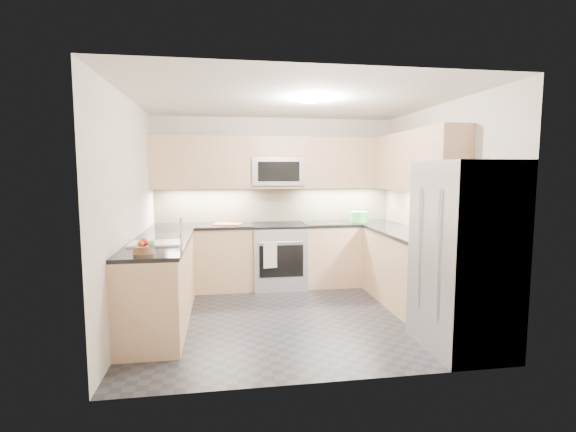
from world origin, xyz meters
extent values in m
cube|color=#242429|center=(0.00, 0.00, 0.00)|extent=(3.60, 3.20, 0.00)
cube|color=beige|center=(0.00, 0.00, 2.50)|extent=(3.60, 3.20, 0.02)
cube|color=beige|center=(0.00, 1.60, 1.25)|extent=(3.60, 0.02, 2.50)
cube|color=beige|center=(0.00, -1.60, 1.25)|extent=(3.60, 0.02, 2.50)
cube|color=beige|center=(-1.80, 0.00, 1.25)|extent=(0.02, 3.20, 2.50)
cube|color=beige|center=(1.80, 0.00, 1.25)|extent=(0.02, 3.20, 2.50)
cube|color=tan|center=(-1.09, 1.30, 0.45)|extent=(1.42, 0.60, 0.90)
cube|color=tan|center=(1.09, 1.30, 0.45)|extent=(1.42, 0.60, 0.90)
cube|color=tan|center=(1.50, 0.15, 0.45)|extent=(0.60, 1.70, 0.90)
cube|color=tan|center=(-1.50, 0.00, 0.45)|extent=(0.60, 2.00, 0.90)
cube|color=black|center=(-1.09, 1.30, 0.92)|extent=(1.42, 0.63, 0.04)
cube|color=black|center=(1.09, 1.30, 0.92)|extent=(1.42, 0.63, 0.04)
cube|color=black|center=(1.50, 0.15, 0.92)|extent=(0.63, 1.70, 0.04)
cube|color=black|center=(-1.50, 0.00, 0.92)|extent=(0.63, 2.00, 0.04)
cube|color=tan|center=(0.00, 1.43, 1.83)|extent=(3.60, 0.35, 0.75)
cube|color=tan|center=(1.62, 0.28, 1.83)|extent=(0.35, 1.95, 0.75)
cube|color=tan|center=(0.00, 1.60, 1.20)|extent=(3.60, 0.01, 0.51)
cube|color=tan|center=(1.80, 0.45, 1.20)|extent=(0.01, 2.30, 0.51)
cube|color=#ADAFB6|center=(0.00, 1.28, 0.46)|extent=(0.76, 0.65, 0.91)
cube|color=black|center=(0.00, 1.28, 0.92)|extent=(0.76, 0.65, 0.03)
cube|color=black|center=(0.00, 0.95, 0.45)|extent=(0.62, 0.02, 0.45)
cylinder|color=#B2B5BA|center=(0.00, 0.93, 0.72)|extent=(0.60, 0.02, 0.02)
cube|color=#9EA0A6|center=(0.00, 1.40, 1.70)|extent=(0.76, 0.40, 0.40)
cube|color=black|center=(0.00, 1.20, 1.70)|extent=(0.60, 0.01, 0.28)
cube|color=#A4A6AC|center=(1.45, -1.15, 0.90)|extent=(0.70, 0.90, 1.80)
cylinder|color=#B2B5BA|center=(1.08, -1.33, 0.95)|extent=(0.02, 0.02, 1.20)
cylinder|color=#B2B5BA|center=(1.08, -0.97, 0.95)|extent=(0.02, 0.02, 1.20)
cube|color=white|center=(-1.50, -0.25, 0.88)|extent=(0.52, 0.38, 0.16)
cylinder|color=silver|center=(-1.24, -0.25, 1.08)|extent=(0.03, 0.03, 0.28)
cylinder|color=#4AAD50|center=(1.23, 1.27, 1.02)|extent=(0.33, 0.33, 0.16)
cube|color=#F14F16|center=(-0.73, 1.31, 0.95)|extent=(0.45, 0.38, 0.01)
cylinder|color=#9B6C48|center=(-1.53, -0.73, 0.97)|extent=(0.25, 0.25, 0.07)
sphere|color=red|center=(-1.51, -0.81, 1.05)|extent=(0.08, 0.08, 0.08)
sphere|color=#6DBD51|center=(-1.44, -0.87, 1.05)|extent=(0.06, 0.06, 0.06)
cube|color=white|center=(-0.16, 0.91, 0.55)|extent=(0.19, 0.05, 0.36)
sphere|color=#E34B19|center=(-1.53, -0.86, 1.05)|extent=(0.06, 0.06, 0.06)
camera|label=1|loc=(-0.80, -4.72, 1.70)|focal=26.00mm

